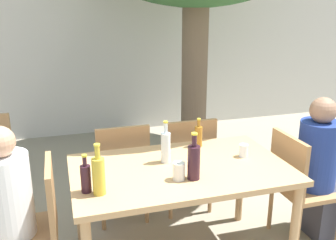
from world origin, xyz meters
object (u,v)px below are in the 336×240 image
at_px(dining_table_front, 180,178).
at_px(drinking_glass_0, 179,171).
at_px(person_seated_1, 324,177).
at_px(amber_bottle_3, 198,136).
at_px(oil_cruet_2, 99,175).
at_px(water_bottle_1, 166,146).
at_px(patio_chair_2, 122,167).
at_px(drinking_glass_1, 243,150).
at_px(wine_bottle_4, 86,178).
at_px(wine_bottle_0, 194,161).
at_px(patio_chair_0, 35,222).
at_px(patio_chair_1, 298,182).
at_px(patio_chair_3, 187,159).

xyz_separation_m(dining_table_front, drinking_glass_0, (-0.07, -0.18, 0.14)).
relative_size(person_seated_1, amber_bottle_3, 5.15).
height_order(person_seated_1, oil_cruet_2, person_seated_1).
bearing_deg(water_bottle_1, patio_chair_2, 111.33).
distance_m(dining_table_front, person_seated_1, 1.23).
bearing_deg(drinking_glass_1, oil_cruet_2, -166.29).
height_order(water_bottle_1, wine_bottle_4, water_bottle_1).
distance_m(drinking_glass_0, drinking_glass_1, 0.62).
bearing_deg(patio_chair_2, drinking_glass_0, 104.69).
distance_m(patio_chair_2, wine_bottle_0, 1.01).
bearing_deg(patio_chair_2, person_seated_1, 155.71).
height_order(patio_chair_0, wine_bottle_0, wine_bottle_0).
bearing_deg(patio_chair_0, water_bottle_1, 96.91).
height_order(wine_bottle_4, drinking_glass_1, wine_bottle_4).
height_order(patio_chair_1, oil_cruet_2, oil_cruet_2).
xyz_separation_m(dining_table_front, amber_bottle_3, (0.26, 0.33, 0.17)).
distance_m(dining_table_front, wine_bottle_0, 0.29).
relative_size(patio_chair_1, drinking_glass_0, 7.80).
bearing_deg(wine_bottle_0, patio_chair_1, 11.62).
bearing_deg(wine_bottle_4, oil_cruet_2, -32.84).
xyz_separation_m(patio_chair_1, water_bottle_1, (-1.05, 0.11, 0.38)).
relative_size(patio_chair_2, patio_chair_3, 1.00).
height_order(wine_bottle_4, drinking_glass_0, wine_bottle_4).
xyz_separation_m(patio_chair_0, drinking_glass_0, (0.91, -0.18, 0.32)).
bearing_deg(amber_bottle_3, wine_bottle_0, -114.19).
bearing_deg(wine_bottle_0, dining_table_front, 96.44).
xyz_separation_m(patio_chair_1, drinking_glass_1, (-0.48, 0.04, 0.31)).
height_order(patio_chair_2, amber_bottle_3, amber_bottle_3).
bearing_deg(drinking_glass_0, wine_bottle_4, 179.66).
relative_size(dining_table_front, patio_chair_1, 1.64).
height_order(patio_chair_2, wine_bottle_0, wine_bottle_0).
distance_m(patio_chair_3, wine_bottle_0, 1.00).
bearing_deg(patio_chair_2, water_bottle_1, 111.33).
bearing_deg(wine_bottle_0, person_seated_1, 9.34).
bearing_deg(patio_chair_1, amber_bottle_3, 65.48).
height_order(patio_chair_2, patio_chair_3, same).
bearing_deg(oil_cruet_2, patio_chair_0, 150.67).
bearing_deg(patio_chair_1, wine_bottle_4, 96.20).
distance_m(person_seated_1, oil_cruet_2, 1.85).
height_order(drinking_glass_0, drinking_glass_1, drinking_glass_0).
xyz_separation_m(patio_chair_2, water_bottle_1, (0.22, -0.58, 0.38)).
height_order(patio_chair_2, water_bottle_1, water_bottle_1).
xyz_separation_m(oil_cruet_2, amber_bottle_3, (0.84, 0.55, -0.03)).
xyz_separation_m(oil_cruet_2, drinking_glass_1, (1.08, 0.26, -0.08)).
bearing_deg(water_bottle_1, dining_table_front, -56.02).
distance_m(wine_bottle_0, wine_bottle_4, 0.68).
height_order(water_bottle_1, drinking_glass_1, water_bottle_1).
xyz_separation_m(oil_cruet_2, drinking_glass_0, (0.51, 0.04, -0.06)).
bearing_deg(drinking_glass_0, water_bottle_1, 90.43).
bearing_deg(person_seated_1, drinking_glass_0, 97.97).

